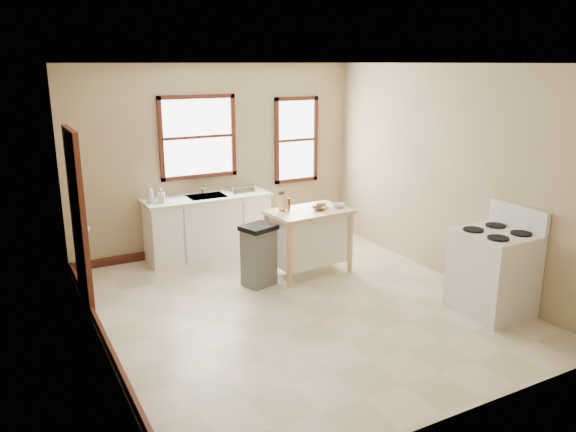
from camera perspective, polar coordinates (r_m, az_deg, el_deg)
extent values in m
plane|color=beige|center=(6.80, 1.02, -9.07)|extent=(5.00, 5.00, 0.00)
plane|color=white|center=(6.19, 1.14, 15.27)|extent=(5.00, 5.00, 0.00)
cube|color=tan|center=(8.57, -7.18, 5.78)|extent=(4.50, 0.04, 2.80)
cube|color=tan|center=(5.63, -19.32, -0.04)|extent=(0.04, 5.00, 2.80)
cube|color=tan|center=(7.68, 15.91, 4.20)|extent=(0.04, 5.00, 2.80)
cube|color=#3B1610|center=(6.97, -20.53, -0.27)|extent=(0.06, 0.90, 2.10)
cube|color=#3B1610|center=(8.86, -6.83, -2.82)|extent=(4.50, 0.04, 0.12)
cube|color=#3B1610|center=(6.11, -17.91, -12.22)|extent=(0.04, 5.00, 0.12)
cylinder|color=silver|center=(8.43, -8.70, 3.00)|extent=(0.03, 0.03, 0.22)
imported|color=#B2B2B2|center=(8.02, -13.85, 2.20)|extent=(0.11, 0.11, 0.25)
imported|color=#B2B2B2|center=(8.01, -12.76, 2.07)|extent=(0.12, 0.12, 0.20)
cylinder|color=#3C2110|center=(7.56, 0.08, 1.25)|extent=(0.06, 0.06, 0.15)
imported|color=brown|center=(7.54, 3.13, 0.76)|extent=(0.21, 0.21, 0.04)
imported|color=brown|center=(7.68, 3.46, 1.02)|extent=(0.22, 0.22, 0.04)
imported|color=silver|center=(7.70, 5.15, 1.08)|extent=(0.21, 0.21, 0.05)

